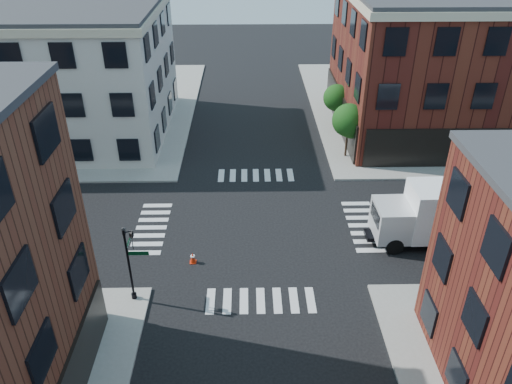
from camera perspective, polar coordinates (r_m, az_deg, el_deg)
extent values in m
plane|color=black|center=(32.95, 0.21, -3.97)|extent=(120.00, 120.00, 0.00)
cube|color=gray|center=(55.92, 22.03, 8.99)|extent=(30.00, 30.00, 0.15)
cube|color=gray|center=(55.45, -22.83, 8.65)|extent=(30.00, 30.00, 0.15)
cube|color=#431410|center=(49.63, 24.85, 13.12)|extent=(25.00, 16.00, 12.00)
cube|color=beige|center=(48.66, -23.80, 12.41)|extent=(22.00, 16.00, 11.00)
cylinder|color=black|center=(41.95, 10.24, 5.02)|extent=(0.18, 0.18, 1.47)
cylinder|color=black|center=(41.64, 10.33, 5.93)|extent=(0.12, 0.12, 1.47)
sphere|color=#10340E|center=(40.98, 10.55, 8.06)|extent=(2.69, 2.69, 2.69)
sphere|color=#10340E|center=(41.15, 10.85, 7.30)|extent=(1.85, 1.85, 1.85)
cylinder|color=black|center=(47.36, 8.98, 8.12)|extent=(0.18, 0.18, 1.33)
cylinder|color=black|center=(47.11, 9.04, 8.86)|extent=(0.12, 0.12, 1.33)
sphere|color=#10340E|center=(46.57, 9.20, 10.60)|extent=(2.43, 2.43, 2.43)
sphere|color=#10340E|center=(46.69, 9.47, 9.98)|extent=(1.67, 1.67, 1.67)
cylinder|color=black|center=(26.84, -14.28, -8.25)|extent=(0.12, 0.12, 4.60)
cylinder|color=black|center=(28.11, -13.76, -11.43)|extent=(0.28, 0.28, 0.30)
cube|color=#053819|center=(26.20, -13.34, -6.83)|extent=(1.10, 0.03, 0.22)
cube|color=#053819|center=(26.61, -14.35, -5.67)|extent=(0.03, 1.10, 0.22)
imported|color=black|center=(25.88, -13.93, -5.37)|extent=(0.22, 0.18, 1.10)
imported|color=black|center=(26.18, -14.79, -5.04)|extent=(0.18, 0.22, 1.10)
cube|color=white|center=(32.84, 22.23, -1.98)|extent=(6.27, 2.79, 3.33)
cube|color=#9D1A0E|center=(31.81, 23.11, -3.31)|extent=(2.36, 0.08, 0.75)
cube|color=#9D1A0E|center=(33.89, 21.40, -0.74)|extent=(2.36, 0.08, 0.75)
cube|color=silver|center=(31.72, 15.26, -3.10)|extent=(2.19, 2.61, 2.15)
cube|color=black|center=(31.24, 13.56, -2.59)|extent=(0.14, 2.04, 0.97)
cube|color=black|center=(33.25, 19.61, -4.55)|extent=(8.61, 1.22, 0.27)
cylinder|color=black|center=(31.48, 15.52, -5.95)|extent=(1.08, 0.39, 1.07)
cylinder|color=black|center=(33.23, 14.49, -3.64)|extent=(1.08, 0.39, 1.07)
cylinder|color=black|center=(32.82, 22.00, -5.58)|extent=(1.08, 0.39, 1.07)
cylinder|color=black|center=(34.50, 20.67, -3.39)|extent=(1.08, 0.39, 1.07)
cylinder|color=black|center=(33.93, 26.01, -5.32)|extent=(1.08, 0.39, 1.07)
cylinder|color=black|center=(35.56, 24.52, -3.21)|extent=(1.08, 0.39, 1.07)
cube|color=red|center=(30.18, -7.20, -7.95)|extent=(0.40, 0.40, 0.04)
cone|color=red|center=(29.97, -7.24, -7.45)|extent=(0.38, 0.38, 0.71)
cylinder|color=white|center=(29.91, -7.26, -7.30)|extent=(0.27, 0.27, 0.08)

